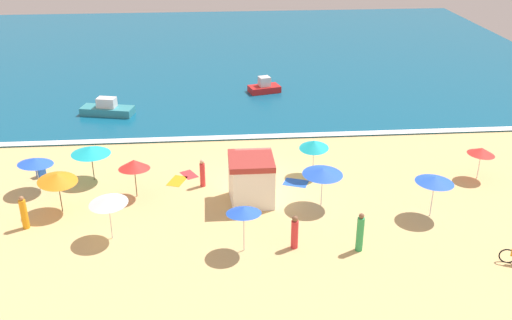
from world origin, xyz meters
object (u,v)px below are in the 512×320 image
at_px(beach_umbrella_8, 482,151).
at_px(beachgoer_2, 295,232).
at_px(lifeguard_cabana, 251,180).
at_px(beach_umbrella_7, 134,164).
at_px(beach_umbrella_3, 323,171).
at_px(beach_umbrella_1, 314,144).
at_px(beach_umbrella_2, 108,200).
at_px(beach_umbrella_4, 57,177).
at_px(beachgoer_0, 41,171).
at_px(beach_umbrella_5, 91,150).
at_px(beach_umbrella_9, 435,180).
at_px(small_boat_0, 264,87).
at_px(small_boat_1, 107,109).
at_px(beach_umbrella_0, 35,161).
at_px(beachgoer_1, 202,173).
at_px(beach_umbrella_6, 244,210).
at_px(beachgoer_3, 24,213).
at_px(beachgoer_4, 360,233).

height_order(beach_umbrella_8, beachgoer_2, beach_umbrella_8).
xyz_separation_m(lifeguard_cabana, beach_umbrella_7, (-6.05, 1.03, 0.62)).
height_order(lifeguard_cabana, beach_umbrella_3, lifeguard_cabana).
bearing_deg(beachgoer_2, beach_umbrella_1, 73.94).
bearing_deg(beachgoer_2, beach_umbrella_2, 170.11).
xyz_separation_m(beach_umbrella_4, beach_umbrella_7, (3.61, 1.32, -0.04)).
xyz_separation_m(beach_umbrella_1, beachgoer_0, (-15.46, 1.08, -1.55)).
bearing_deg(beach_umbrella_8, beach_umbrella_1, 172.78).
height_order(beach_umbrella_5, beach_umbrella_8, beach_umbrella_5).
xyz_separation_m(beach_umbrella_3, beach_umbrella_9, (5.26, -1.48, 0.07)).
distance_m(small_boat_0, small_boat_1, 12.51).
bearing_deg(beach_umbrella_0, small_boat_0, 48.83).
xyz_separation_m(beach_umbrella_4, beach_umbrella_8, (22.62, 1.91, -0.24)).
distance_m(beachgoer_1, beachgoer_2, 7.69).
relative_size(beach_umbrella_3, beachgoer_0, 3.29).
bearing_deg(beach_umbrella_2, beach_umbrella_3, 12.51).
height_order(beach_umbrella_6, beachgoer_3, beach_umbrella_6).
bearing_deg(beach_umbrella_0, beach_umbrella_3, -10.87).
xyz_separation_m(beach_umbrella_2, beachgoer_2, (8.41, -1.47, -1.25)).
xyz_separation_m(beach_umbrella_5, beach_umbrella_6, (7.98, -7.76, 0.26)).
distance_m(beach_umbrella_0, beachgoer_1, 8.88).
distance_m(beach_umbrella_4, beachgoer_4, 14.97).
xyz_separation_m(beach_umbrella_1, beachgoer_4, (0.79, -7.76, -1.01)).
height_order(beach_umbrella_1, beachgoer_1, beach_umbrella_1).
bearing_deg(beachgoer_3, beach_umbrella_8, 8.04).
bearing_deg(beachgoer_1, beachgoer_4, -44.42).
bearing_deg(beach_umbrella_4, beachgoer_3, -133.13).
height_order(beach_umbrella_8, beachgoer_0, beach_umbrella_8).
height_order(beach_umbrella_6, small_boat_0, beach_umbrella_6).
bearing_deg(small_boat_1, beachgoer_2, -58.64).
xyz_separation_m(beach_umbrella_4, beach_umbrella_5, (1.02, 3.47, -0.10)).
distance_m(beach_umbrella_5, beachgoer_0, 3.48).
bearing_deg(beach_umbrella_6, beach_umbrella_9, 13.82).
distance_m(beach_umbrella_4, beach_umbrella_7, 3.85).
bearing_deg(lifeguard_cabana, beach_umbrella_1, 36.67).
height_order(lifeguard_cabana, beach_umbrella_0, lifeguard_cabana).
xyz_separation_m(beachgoer_4, small_boat_1, (-13.93, 18.58, -0.40)).
relative_size(lifeguard_cabana, small_boat_1, 0.63).
height_order(lifeguard_cabana, beachgoer_1, lifeguard_cabana).
bearing_deg(beach_umbrella_4, beachgoer_4, -18.27).
height_order(beach_umbrella_3, beach_umbrella_4, beach_umbrella_4).
bearing_deg(small_boat_0, beach_umbrella_8, -56.81).
relative_size(beach_umbrella_7, beach_umbrella_9, 0.98).
height_order(beach_umbrella_6, beachgoer_2, beach_umbrella_6).
bearing_deg(beach_umbrella_2, beach_umbrella_9, 2.99).
xyz_separation_m(beachgoer_1, small_boat_0, (4.90, 15.87, -0.27)).
bearing_deg(beach_umbrella_8, beach_umbrella_5, 175.87).
bearing_deg(beachgoer_4, beach_umbrella_4, 161.73).
distance_m(beachgoer_1, beachgoer_4, 9.88).
bearing_deg(beach_umbrella_6, small_boat_0, 82.27).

